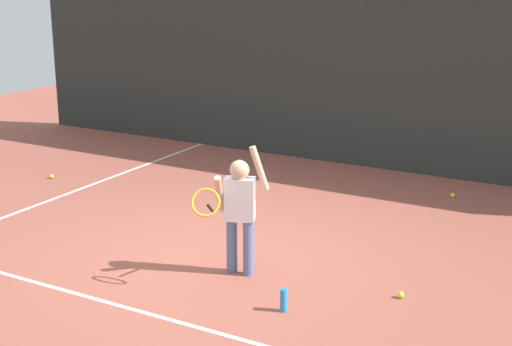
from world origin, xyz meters
TOP-DOWN VIEW (x-y plane):
  - ground_plane at (0.00, 0.00)m, footprint 20.00×20.00m
  - court_line_baseline at (0.00, -1.53)m, footprint 9.00×0.05m
  - court_line_sideline at (-2.99, 1.00)m, footprint 0.05×9.00m
  - back_fence_windscreen at (0.00, 4.25)m, footprint 12.72×0.08m
  - fence_post_0 at (-6.21, 4.31)m, footprint 0.09×0.09m
  - fence_post_1 at (-3.10, 4.31)m, footprint 0.09×0.09m
  - fence_post_2 at (0.00, 4.31)m, footprint 0.09×0.09m
  - tennis_player at (0.48, -0.34)m, footprint 0.54×0.77m
  - water_bottle at (1.27, -0.88)m, footprint 0.07×0.07m
  - tennis_ball_4 at (1.71, 3.29)m, footprint 0.07×0.07m
  - tennis_ball_5 at (2.12, -0.09)m, footprint 0.07×0.07m
  - tennis_ball_6 at (-3.72, 1.30)m, footprint 0.07×0.07m

SIDE VIEW (x-z plane):
  - ground_plane at x=0.00m, z-range 0.00..0.00m
  - court_line_baseline at x=0.00m, z-range 0.00..0.00m
  - court_line_sideline at x=-2.99m, z-range 0.00..0.00m
  - tennis_ball_4 at x=1.71m, z-range 0.00..0.07m
  - tennis_ball_5 at x=2.12m, z-range 0.00..0.07m
  - tennis_ball_6 at x=-3.72m, z-range 0.00..0.07m
  - water_bottle at x=1.27m, z-range 0.00..0.22m
  - tennis_player at x=0.48m, z-range 0.05..1.40m
  - back_fence_windscreen at x=0.00m, z-range 0.00..3.93m
  - fence_post_0 at x=-6.21m, z-range 0.00..4.08m
  - fence_post_1 at x=-3.10m, z-range 0.00..4.08m
  - fence_post_2 at x=0.00m, z-range 0.00..4.08m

